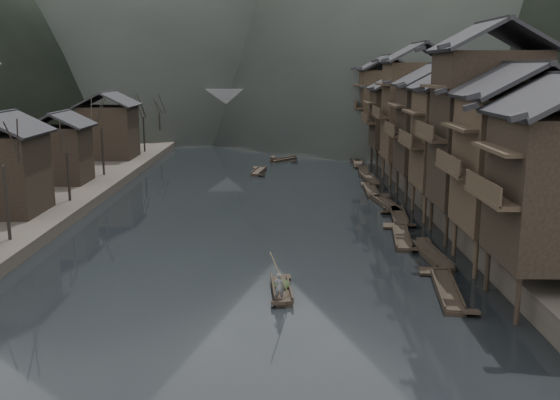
{
  "coord_description": "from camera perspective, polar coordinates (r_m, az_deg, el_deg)",
  "views": [
    {
      "loc": [
        2.32,
        -40.05,
        12.79
      ],
      "look_at": [
        2.13,
        7.98,
        2.5
      ],
      "focal_mm": 40.0,
      "sensor_mm": 36.0,
      "label": 1
    }
  ],
  "objects": [
    {
      "name": "stilt_houses",
      "position": [
        61.42,
        14.47,
        7.99
      ],
      "size": [
        9.0,
        67.6,
        16.29
      ],
      "color": "black",
      "rests_on": "ground"
    },
    {
      "name": "stone_bridge",
      "position": [
        112.34,
        -0.97,
        8.17
      ],
      "size": [
        40.0,
        6.0,
        9.0
      ],
      "color": "#4C4C4F",
      "rests_on": "ground"
    },
    {
      "name": "right_bank",
      "position": [
        87.28,
        22.25,
        3.36
      ],
      "size": [
        40.0,
        200.0,
        1.8
      ],
      "primitive_type": "cube",
      "color": "#2D2823",
      "rests_on": "ground"
    },
    {
      "name": "cargo_heap",
      "position": [
        36.3,
        0.15,
        -7.29
      ],
      "size": [
        1.04,
        1.36,
        0.62
      ],
      "primitive_type": "ellipsoid",
      "color": "black",
      "rests_on": "hero_sampan"
    },
    {
      "name": "bare_trees",
      "position": [
        63.22,
        -17.67,
        5.93
      ],
      "size": [
        3.99,
        75.01,
        7.98
      ],
      "color": "black",
      "rests_on": "left_bank"
    },
    {
      "name": "hero_sampan",
      "position": [
        36.28,
        0.13,
        -8.21
      ],
      "size": [
        1.31,
        4.78,
        0.43
      ],
      "color": "black",
      "rests_on": "water"
    },
    {
      "name": "bamboo_pole",
      "position": [
        33.57,
        0.26,
        -3.25
      ],
      "size": [
        1.4,
        1.65,
        3.78
      ],
      "primitive_type": "cylinder",
      "rotation": [
        0.5,
        0.0,
        -0.7
      ],
      "color": "#8C7A51",
      "rests_on": "boatman"
    },
    {
      "name": "left_houses",
      "position": [
        64.74,
        -20.5,
        5.01
      ],
      "size": [
        8.1,
        53.2,
        8.73
      ],
      "color": "black",
      "rests_on": "left_bank"
    },
    {
      "name": "water",
      "position": [
        42.11,
        -2.96,
        -5.61
      ],
      "size": [
        300.0,
        300.0,
        0.0
      ],
      "primitive_type": "plane",
      "color": "black",
      "rests_on": "ground"
    },
    {
      "name": "midriver_boats",
      "position": [
        81.45,
        -0.81,
        3.2
      ],
      "size": [
        5.94,
        15.45,
        0.44
      ],
      "color": "black",
      "rests_on": "water"
    },
    {
      "name": "moored_sampans",
      "position": [
        69.12,
        8.31,
        1.47
      ],
      "size": [
        3.06,
        73.6,
        0.47
      ],
      "color": "black",
      "rests_on": "water"
    },
    {
      "name": "boatman",
      "position": [
        34.38,
        -0.08,
        -7.57
      ],
      "size": [
        0.6,
        0.42,
        1.59
      ],
      "primitive_type": "imported",
      "rotation": [
        0.0,
        0.0,
        3.08
      ],
      "color": "#545456",
      "rests_on": "hero_sampan"
    }
  ]
}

